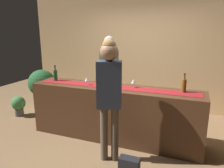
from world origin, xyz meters
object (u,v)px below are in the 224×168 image
Objects in this scene: wine_bottle_amber at (184,85)px; potted_plant_small at (19,105)px; wine_bottle_green at (56,75)px; bartender at (109,70)px; wine_glass_near_customer at (87,79)px; wine_glass_mid_counter at (133,82)px; handbag at (129,165)px; customer_sipping at (109,88)px; potted_plant_tall at (42,86)px.

potted_plant_small is (-3.52, 0.10, -0.80)m from wine_bottle_amber.
wine_bottle_green is 0.17× the size of bartender.
wine_glass_near_customer is 0.82m from wine_glass_mid_counter.
bartender is at bearing 121.12° from handbag.
wine_bottle_green is 1.55m from customer_sipping.
potted_plant_tall is at bearing 167.57° from wine_bottle_amber.
bartender is 2.28m from potted_plant_small.
potted_plant_tall is at bearing 152.89° from wine_glass_near_customer.
wine_glass_near_customer reaches higher than handbag.
wine_bottle_amber is 0.81m from wine_glass_mid_counter.
bartender is at bearing 10.75° from potted_plant_small.
wine_glass_mid_counter is at bearing -2.31° from potted_plant_small.
wine_bottle_amber is 1.08× the size of handbag.
wine_bottle_amber is at bearing 155.77° from bartender.
customer_sipping is at bearing -41.76° from wine_glass_near_customer.
potted_plant_small is at bearing 145.66° from customer_sipping.
wine_bottle_green is at bearing -178.42° from wine_glass_mid_counter.
handbag is at bearing -19.48° from potted_plant_small.
potted_plant_tall is (-1.72, 0.88, -0.49)m from wine_glass_near_customer.
handbag is at bearing -37.39° from wine_glass_near_customer.
wine_glass_near_customer is at bearing 122.09° from customer_sipping.
wine_bottle_green is 1.08× the size of handbag.
wine_bottle_green is at bearing 172.64° from wine_glass_near_customer.
wine_glass_mid_counter is 0.51× the size of handbag.
wine_bottle_green is 0.17× the size of customer_sipping.
wine_glass_mid_counter is 0.08× the size of customer_sipping.
wine_glass_mid_counter is (0.81, 0.14, 0.00)m from wine_glass_near_customer.
potted_plant_small is at bearing 177.69° from wine_glass_mid_counter.
bartender reaches higher than wine_bottle_green.
handbag is at bearing -76.43° from wine_glass_mid_counter.
handbag is at bearing 115.69° from bartender.
wine_glass_near_customer is at bearing -174.95° from wine_bottle_amber.
customer_sipping is (-0.14, -0.73, 0.06)m from wine_glass_mid_counter.
potted_plant_small is at bearing 172.64° from wine_bottle_green.
potted_plant_small is at bearing -105.49° from potted_plant_tall.
wine_glass_mid_counter is 0.15× the size of potted_plant_tall.
potted_plant_small is at bearing 172.64° from wine_glass_near_customer.
potted_plant_tall is (-3.34, 0.74, -0.50)m from wine_bottle_amber.
customer_sipping reaches higher than handbag.
customer_sipping is 1.09m from handbag.
potted_plant_tall is (-2.39, 1.48, -0.55)m from customer_sipping.
wine_glass_mid_counter is at bearing 9.46° from wine_glass_near_customer.
wine_bottle_amber is 3.61m from potted_plant_small.
wine_glass_near_customer is at bearing -27.11° from potted_plant_tall.
customer_sipping is at bearing -18.19° from potted_plant_small.
wine_bottle_amber is 0.67× the size of potted_plant_small.
customer_sipping reaches higher than potted_plant_tall.
wine_bottle_green reaches higher than potted_plant_tall.
wine_bottle_amber is 2.35m from wine_bottle_green.
handbag is (0.37, -0.19, -1.00)m from customer_sipping.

